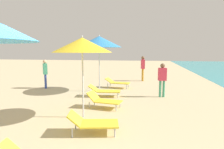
% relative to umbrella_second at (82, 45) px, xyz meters
% --- Properties ---
extents(umbrella_second, '(1.89, 1.89, 2.63)m').
position_rel_umbrella_second_xyz_m(umbrella_second, '(0.00, 0.00, 0.00)').
color(umbrella_second, silver).
rests_on(umbrella_second, ground).
extents(lounger_second_shoreside, '(1.35, 0.78, 0.60)m').
position_rel_umbrella_second_xyz_m(lounger_second_shoreside, '(0.42, 1.17, -2.03)').
color(lounger_second_shoreside, yellow).
rests_on(lounger_second_shoreside, ground).
extents(lounger_second_inland, '(1.40, 0.87, 0.57)m').
position_rel_umbrella_second_xyz_m(lounger_second_inland, '(0.64, -1.17, -2.04)').
color(lounger_second_inland, yellow).
rests_on(lounger_second_inland, ground).
extents(umbrella_farthest, '(2.40, 2.40, 2.97)m').
position_rel_umbrella_second_xyz_m(umbrella_farthest, '(-0.48, 4.18, 0.27)').
color(umbrella_farthest, silver).
rests_on(umbrella_farthest, ground).
extents(lounger_farthest_shoreside, '(1.46, 0.75, 0.56)m').
position_rel_umbrella_second_xyz_m(lounger_farthest_shoreside, '(0.32, 5.25, -2.01)').
color(lounger_farthest_shoreside, yellow).
rests_on(lounger_farthest_shoreside, ground).
extents(lounger_farthest_inland, '(1.53, 0.75, 0.55)m').
position_rel_umbrella_second_xyz_m(lounger_farthest_inland, '(0.03, 3.01, -2.04)').
color(lounger_farthest_inland, yellow).
rests_on(lounger_farthest_inland, ground).
extents(person_walking_near, '(0.30, 0.40, 1.76)m').
position_rel_umbrella_second_xyz_m(person_walking_near, '(1.70, 8.20, -1.26)').
color(person_walking_near, orange).
rests_on(person_walking_near, ground).
extents(person_walking_mid, '(0.38, 0.42, 1.64)m').
position_rel_umbrella_second_xyz_m(person_walking_mid, '(-3.72, 4.44, -1.34)').
color(person_walking_mid, '#334CB2').
rests_on(person_walking_mid, ground).
extents(person_walking_far, '(0.40, 0.30, 1.58)m').
position_rel_umbrella_second_xyz_m(person_walking_far, '(2.71, 3.39, -1.39)').
color(person_walking_far, '#3F9972').
rests_on(person_walking_far, ground).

